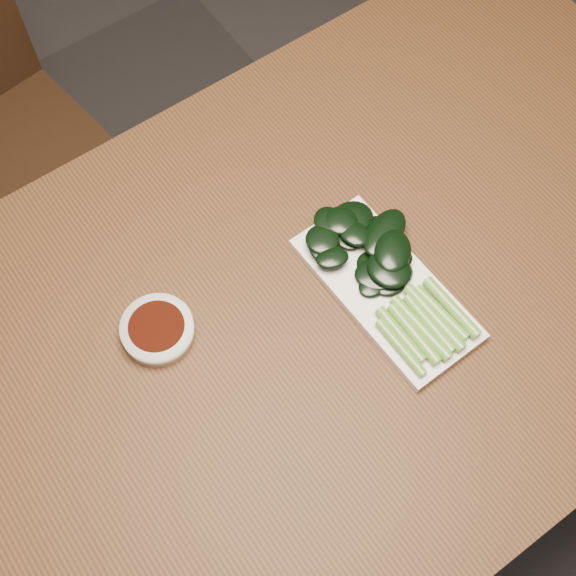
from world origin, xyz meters
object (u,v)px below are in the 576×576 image
Objects in this scene: serving_plate at (386,289)px; table at (302,333)px; gai_lan at (384,266)px; sauce_bowl at (158,330)px.

table is at bearing 160.29° from serving_plate.
gai_lan is at bearing -7.78° from table.
sauce_bowl is (-0.17, 0.09, 0.09)m from table.
sauce_bowl is 0.35× the size of serving_plate.
serving_plate is at bearing -23.63° from sauce_bowl.
sauce_bowl is 0.31m from gai_lan.
gai_lan is (0.01, 0.02, 0.02)m from serving_plate.
gai_lan reaches higher than sauce_bowl.
gai_lan reaches higher than serving_plate.
table is at bearing 172.22° from gai_lan.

